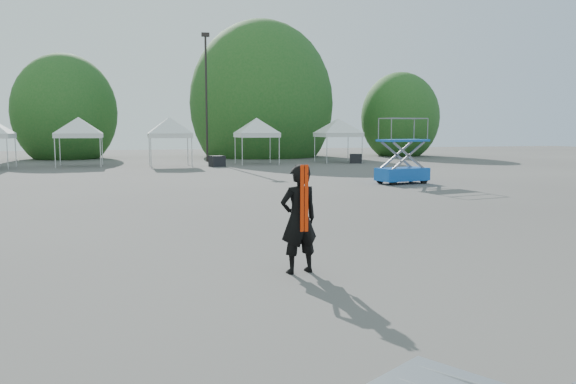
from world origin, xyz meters
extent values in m
plane|color=#474442|center=(0.00, 0.00, 0.00)|extent=(120.00, 120.00, 0.00)
cylinder|color=black|center=(3.00, 32.00, 4.75)|extent=(0.16, 0.16, 9.50)
cube|color=black|center=(3.00, 32.00, 9.65)|extent=(0.60, 0.25, 0.30)
cylinder|color=#382314|center=(-8.00, 40.00, 1.14)|extent=(0.36, 0.36, 2.27)
ellipsoid|color=#1C541C|center=(-8.00, 40.00, 3.94)|extent=(4.16, 4.16, 4.78)
cylinder|color=#382314|center=(9.00, 39.00, 1.40)|extent=(0.36, 0.36, 2.80)
ellipsoid|color=#1C541C|center=(9.00, 39.00, 4.85)|extent=(5.12, 5.12, 5.89)
cylinder|color=#382314|center=(22.00, 37.00, 1.05)|extent=(0.36, 0.36, 2.10)
ellipsoid|color=#1C541C|center=(22.00, 37.00, 3.64)|extent=(3.84, 3.84, 4.42)
cylinder|color=silver|center=(-10.14, 26.72, 1.00)|extent=(0.06, 0.06, 2.00)
cylinder|color=silver|center=(-10.14, 29.44, 1.00)|extent=(0.06, 0.06, 2.00)
cylinder|color=silver|center=(-7.48, 27.53, 1.00)|extent=(0.06, 0.06, 2.00)
cylinder|color=silver|center=(-4.67, 27.53, 1.00)|extent=(0.06, 0.06, 2.00)
cylinder|color=silver|center=(-7.48, 30.34, 1.00)|extent=(0.06, 0.06, 2.00)
cylinder|color=silver|center=(-4.67, 30.34, 1.00)|extent=(0.06, 0.06, 2.00)
cube|color=white|center=(-6.08, 28.94, 2.08)|extent=(3.01, 3.01, 0.30)
pyramid|color=white|center=(-6.08, 28.94, 3.33)|extent=(4.25, 4.25, 1.10)
cylinder|color=silver|center=(-1.49, 25.79, 1.00)|extent=(0.06, 0.06, 2.00)
cylinder|color=silver|center=(1.14, 25.79, 1.00)|extent=(0.06, 0.06, 2.00)
cylinder|color=silver|center=(-1.49, 28.42, 1.00)|extent=(0.06, 0.06, 2.00)
cylinder|color=silver|center=(1.14, 28.42, 1.00)|extent=(0.06, 0.06, 2.00)
cube|color=white|center=(-0.18, 27.10, 2.08)|extent=(2.84, 2.84, 0.30)
pyramid|color=white|center=(-0.18, 27.10, 3.33)|extent=(4.01, 4.01, 1.10)
cylinder|color=silver|center=(4.73, 26.80, 1.00)|extent=(0.06, 0.06, 2.00)
cylinder|color=silver|center=(7.40, 26.80, 1.00)|extent=(0.06, 0.06, 2.00)
cylinder|color=silver|center=(4.73, 29.47, 1.00)|extent=(0.06, 0.06, 2.00)
cylinder|color=silver|center=(7.40, 29.47, 1.00)|extent=(0.06, 0.06, 2.00)
cube|color=white|center=(6.06, 28.13, 2.08)|extent=(2.87, 2.87, 0.30)
pyramid|color=white|center=(6.06, 28.13, 3.33)|extent=(4.06, 4.06, 1.10)
cylinder|color=silver|center=(11.15, 27.26, 1.00)|extent=(0.06, 0.06, 2.00)
cylinder|color=silver|center=(13.95, 27.26, 1.00)|extent=(0.06, 0.06, 2.00)
cylinder|color=silver|center=(11.15, 30.06, 1.00)|extent=(0.06, 0.06, 2.00)
cylinder|color=silver|center=(13.95, 30.06, 1.00)|extent=(0.06, 0.06, 2.00)
cube|color=white|center=(12.55, 28.66, 2.08)|extent=(3.00, 3.00, 0.30)
pyramid|color=white|center=(12.55, 28.66, 3.33)|extent=(4.24, 4.24, 1.10)
imported|color=black|center=(-0.11, -2.45, 0.95)|extent=(0.77, 0.58, 1.91)
cube|color=red|center=(-0.11, -2.64, 1.33)|extent=(0.15, 0.03, 1.14)
cube|color=#0D43AA|center=(9.25, 11.79, 0.44)|extent=(2.51, 1.56, 0.58)
cube|color=#0D43AA|center=(9.25, 11.79, 2.00)|extent=(2.40, 1.50, 0.10)
cylinder|color=black|center=(8.48, 11.15, 0.18)|extent=(0.37, 0.21, 0.35)
cylinder|color=black|center=(10.20, 11.47, 0.18)|extent=(0.37, 0.21, 0.35)
cylinder|color=black|center=(8.31, 12.11, 0.18)|extent=(0.37, 0.21, 0.35)
cylinder|color=black|center=(10.03, 12.42, 0.18)|extent=(0.37, 0.21, 0.35)
cube|color=black|center=(2.84, 26.02, 0.37)|extent=(1.14, 1.01, 0.73)
cube|color=black|center=(13.35, 27.04, 0.34)|extent=(1.08, 0.96, 0.69)
camera|label=1|loc=(-2.93, -11.63, 2.50)|focal=35.00mm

